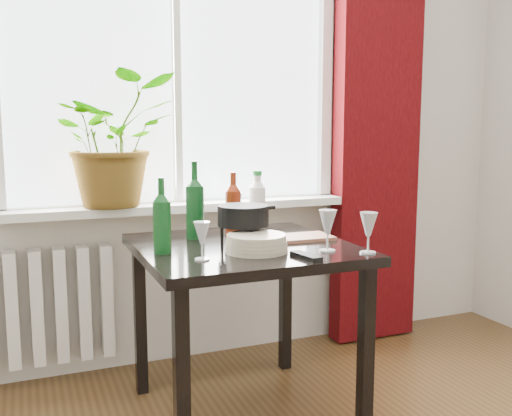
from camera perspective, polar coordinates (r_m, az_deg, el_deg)
name	(u,v)px	position (r m, az deg, el deg)	size (l,w,h in m)	color
window	(175,49)	(2.93, -8.10, 15.49)	(1.72, 0.08, 1.62)	white
windowsill	(182,207)	(2.87, -7.45, 0.14)	(1.72, 0.20, 0.04)	silver
curtain	(377,113)	(3.28, 12.04, 9.26)	(0.50, 0.12, 2.56)	#350407
radiator	(25,309)	(2.90, -22.12, -9.31)	(0.80, 0.10, 0.55)	silver
table	(243,266)	(2.37, -1.26, -5.82)	(0.85, 0.85, 0.74)	black
potted_plant	(114,140)	(2.77, -14.02, 6.59)	(0.56, 0.49, 0.62)	#27671B
wine_bottle_left	(162,215)	(2.19, -9.41, -0.71)	(0.07, 0.07, 0.29)	#0C4216
wine_bottle_right	(195,199)	(2.46, -6.13, 0.87)	(0.08, 0.08, 0.34)	#0B3B15
bottle_amber	(233,202)	(2.54, -2.30, 0.55)	(0.07, 0.07, 0.29)	maroon
cleaning_bottle	(257,199)	(2.71, 0.13, 0.88)	(0.08, 0.08, 0.28)	white
wineglass_front_right	(328,230)	(2.21, 7.17, -2.22)	(0.07, 0.07, 0.17)	silver
wineglass_far_right	(368,232)	(2.20, 11.18, -2.40)	(0.07, 0.07, 0.16)	#B5BBC3
wineglass_back_center	(234,212)	(2.57, -2.25, -0.43)	(0.08, 0.08, 0.19)	white
wineglass_back_left	(194,215)	(2.59, -6.24, -0.65)	(0.07, 0.07, 0.17)	silver
wineglass_front_left	(202,241)	(2.06, -5.42, -3.26)	(0.06, 0.06, 0.14)	silver
plate_stack	(256,243)	(2.20, 0.03, -3.54)	(0.25, 0.25, 0.07)	beige
fondue_pot	(243,225)	(2.33, -1.29, -1.69)	(0.24, 0.21, 0.16)	black
tv_remote	(306,256)	(2.10, 5.02, -4.80)	(0.04, 0.15, 0.02)	black
cutting_board	(301,237)	(2.46, 4.54, -2.95)	(0.26, 0.17, 0.01)	#915841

